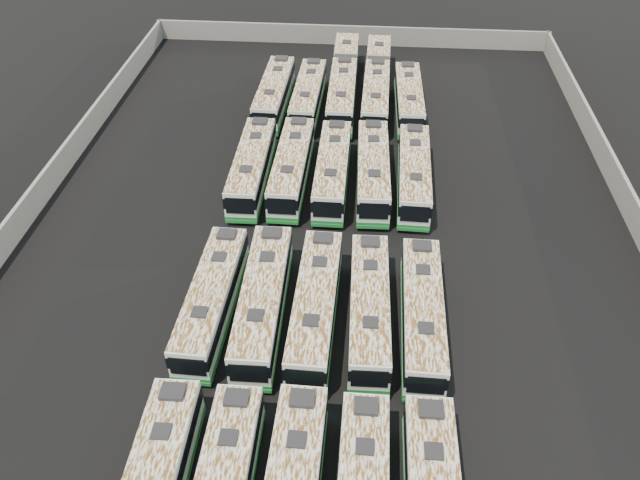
{
  "coord_description": "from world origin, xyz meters",
  "views": [
    {
      "loc": [
        2.33,
        -34.33,
        28.76
      ],
      "look_at": [
        -0.36,
        -1.63,
        1.6
      ],
      "focal_mm": 35.0,
      "sensor_mm": 36.0,
      "label": 1
    }
  ],
  "objects_px": {
    "bus_back_right": "(377,83)",
    "bus_back_far_right": "(409,99)",
    "bus_back_far_left": "(274,94)",
    "bus_midfront_left": "(263,301)",
    "bus_midfront_far_right": "(422,313)",
    "bus_back_left": "(308,96)",
    "bus_back_center": "(344,81)",
    "bus_midfront_right": "(369,308)",
    "bus_midback_far_right": "(414,174)",
    "bus_midfront_center": "(315,306)",
    "bus_midback_right": "(373,171)",
    "bus_midback_left": "(292,167)",
    "bus_midback_far_left": "(252,167)",
    "bus_midback_center": "(333,170)",
    "bus_midfront_far_left": "(212,299)"
  },
  "relations": [
    {
      "from": "bus_midback_right",
      "to": "bus_back_far_left",
      "type": "xyz_separation_m",
      "value": [
        -9.6,
        12.57,
        -0.01
      ]
    },
    {
      "from": "bus_midfront_left",
      "to": "bus_back_right",
      "type": "distance_m",
      "value": 31.48
    },
    {
      "from": "bus_midfront_left",
      "to": "bus_back_center",
      "type": "relative_size",
      "value": 0.64
    },
    {
      "from": "bus_midfront_far_right",
      "to": "bus_back_far_right",
      "type": "bearing_deg",
      "value": 90.66
    },
    {
      "from": "bus_back_center",
      "to": "bus_back_far_right",
      "type": "height_order",
      "value": "bus_back_center"
    },
    {
      "from": "bus_midfront_left",
      "to": "bus_midback_far_left",
      "type": "height_order",
      "value": "bus_midfront_left"
    },
    {
      "from": "bus_back_far_left",
      "to": "bus_midfront_left",
      "type": "bearing_deg",
      "value": -82.31
    },
    {
      "from": "bus_midfront_right",
      "to": "bus_back_right",
      "type": "bearing_deg",
      "value": 88.62
    },
    {
      "from": "bus_midfront_far_right",
      "to": "bus_back_center",
      "type": "height_order",
      "value": "bus_back_center"
    },
    {
      "from": "bus_midfront_left",
      "to": "bus_midfront_center",
      "type": "distance_m",
      "value": 3.23
    },
    {
      "from": "bus_midback_right",
      "to": "bus_midback_left",
      "type": "bearing_deg",
      "value": 178.4
    },
    {
      "from": "bus_midback_center",
      "to": "bus_midfront_center",
      "type": "bearing_deg",
      "value": -89.96
    },
    {
      "from": "bus_midback_far_right",
      "to": "bus_back_far_right",
      "type": "relative_size",
      "value": 1.02
    },
    {
      "from": "bus_back_far_left",
      "to": "bus_midfront_center",
      "type": "bearing_deg",
      "value": -75.87
    },
    {
      "from": "bus_midfront_left",
      "to": "bus_back_right",
      "type": "bearing_deg",
      "value": 77.0
    },
    {
      "from": "bus_midfront_far_left",
      "to": "bus_back_left",
      "type": "relative_size",
      "value": 0.99
    },
    {
      "from": "bus_midback_right",
      "to": "bus_midfront_center",
      "type": "bearing_deg",
      "value": -103.46
    },
    {
      "from": "bus_midfront_far_left",
      "to": "bus_midback_left",
      "type": "xyz_separation_m",
      "value": [
        3.16,
        15.05,
        0.06
      ]
    },
    {
      "from": "bus_back_far_right",
      "to": "bus_midfront_right",
      "type": "bearing_deg",
      "value": -97.48
    },
    {
      "from": "bus_midfront_far_right",
      "to": "bus_back_left",
      "type": "height_order",
      "value": "bus_back_left"
    },
    {
      "from": "bus_midfront_far_right",
      "to": "bus_midback_left",
      "type": "relative_size",
      "value": 0.97
    },
    {
      "from": "bus_midfront_far_left",
      "to": "bus_midfront_left",
      "type": "bearing_deg",
      "value": 1.51
    },
    {
      "from": "bus_midfront_center",
      "to": "bus_back_center",
      "type": "xyz_separation_m",
      "value": [
        0.06,
        30.93,
        0.02
      ]
    },
    {
      "from": "bus_back_right",
      "to": "bus_midfront_far_left",
      "type": "bearing_deg",
      "value": -106.45
    },
    {
      "from": "bus_back_left",
      "to": "bus_back_center",
      "type": "distance_m",
      "value": 4.58
    },
    {
      "from": "bus_midfront_far_left",
      "to": "bus_midback_right",
      "type": "relative_size",
      "value": 0.96
    },
    {
      "from": "bus_midfront_right",
      "to": "bus_midback_far_left",
      "type": "relative_size",
      "value": 0.97
    },
    {
      "from": "bus_back_center",
      "to": "bus_midback_right",
      "type": "bearing_deg",
      "value": -78.95
    },
    {
      "from": "bus_back_right",
      "to": "bus_back_far_right",
      "type": "relative_size",
      "value": 1.6
    },
    {
      "from": "bus_midback_left",
      "to": "bus_back_center",
      "type": "relative_size",
      "value": 0.64
    },
    {
      "from": "bus_midfront_center",
      "to": "bus_midback_far_right",
      "type": "relative_size",
      "value": 1.01
    },
    {
      "from": "bus_midfront_left",
      "to": "bus_back_far_left",
      "type": "bearing_deg",
      "value": 95.53
    },
    {
      "from": "bus_midback_left",
      "to": "bus_back_far_left",
      "type": "xyz_separation_m",
      "value": [
        -3.16,
        12.55,
        -0.0
      ]
    },
    {
      "from": "bus_midback_center",
      "to": "bus_midfront_far_right",
      "type": "bearing_deg",
      "value": -66.89
    },
    {
      "from": "bus_midback_right",
      "to": "bus_midback_far_right",
      "type": "xyz_separation_m",
      "value": [
        3.21,
        -0.17,
        -0.04
      ]
    },
    {
      "from": "bus_midback_left",
      "to": "bus_midback_far_right",
      "type": "relative_size",
      "value": 1.02
    },
    {
      "from": "bus_midfront_center",
      "to": "bus_back_far_left",
      "type": "distance_m",
      "value": 28.46
    },
    {
      "from": "bus_midback_left",
      "to": "bus_midback_far_right",
      "type": "height_order",
      "value": "bus_midback_left"
    },
    {
      "from": "bus_midfront_center",
      "to": "bus_midfront_right",
      "type": "distance_m",
      "value": 3.26
    },
    {
      "from": "bus_back_right",
      "to": "bus_back_far_right",
      "type": "height_order",
      "value": "bus_back_right"
    },
    {
      "from": "bus_midfront_center",
      "to": "bus_back_center",
      "type": "height_order",
      "value": "bus_back_center"
    },
    {
      "from": "bus_midfront_left",
      "to": "bus_midback_far_left",
      "type": "xyz_separation_m",
      "value": [
        -3.16,
        14.83,
        -0.02
      ]
    },
    {
      "from": "bus_midback_left",
      "to": "bus_back_far_right",
      "type": "xyz_separation_m",
      "value": [
        9.61,
        12.62,
        -0.06
      ]
    },
    {
      "from": "bus_midfront_right",
      "to": "bus_midback_far_right",
      "type": "relative_size",
      "value": 0.98
    },
    {
      "from": "bus_midback_far_right",
      "to": "bus_back_far_left",
      "type": "distance_m",
      "value": 18.06
    },
    {
      "from": "bus_back_right",
      "to": "bus_back_far_right",
      "type": "distance_m",
      "value": 4.38
    },
    {
      "from": "bus_midback_center",
      "to": "bus_midback_far_right",
      "type": "xyz_separation_m",
      "value": [
        6.4,
        -0.03,
        -0.01
      ]
    },
    {
      "from": "bus_midfront_left",
      "to": "bus_back_far_left",
      "type": "xyz_separation_m",
      "value": [
        -3.16,
        27.6,
        -0.01
      ]
    },
    {
      "from": "bus_midfront_center",
      "to": "bus_midback_left",
      "type": "height_order",
      "value": "bus_midback_left"
    },
    {
      "from": "bus_midfront_left",
      "to": "bus_midback_center",
      "type": "relative_size",
      "value": 1.02
    }
  ]
}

